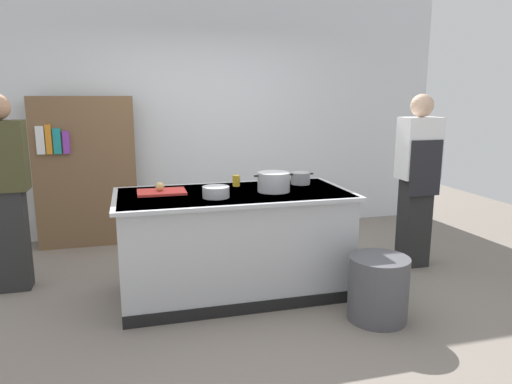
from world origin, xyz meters
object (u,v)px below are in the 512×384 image
stock_pot (274,182)px  person_chef (417,177)px  trash_bin (378,288)px  bookshelf (86,172)px  person_guest (6,189)px  onion (160,187)px  sauce_pan (300,178)px  mixing_bowl (216,192)px  juice_cup (236,181)px

stock_pot → person_chef: person_chef is taller
trash_bin → bookshelf: size_ratio=0.29×
bookshelf → person_guest: bearing=-114.6°
onion → sauce_pan: bearing=4.1°
trash_bin → person_chef: (0.94, 0.97, 0.66)m
person_chef → mixing_bowl: bearing=119.0°
mixing_bowl → person_guest: person_guest is taller
sauce_pan → mixing_bowl: bearing=-156.4°
onion → trash_bin: 1.94m
trash_bin → bookshelf: bookshelf is taller
juice_cup → trash_bin: (0.88, -1.05, -0.70)m
onion → person_guest: person_guest is taller
onion → juice_cup: bearing=11.9°
sauce_pan → trash_bin: bearing=-74.2°
juice_cup → stock_pot: bearing=-50.6°
juice_cup → bookshelf: bearing=132.6°
person_guest → stock_pot: bearing=83.7°
person_chef → bookshelf: person_chef is taller
stock_pot → mixing_bowl: (-0.52, -0.12, -0.04)m
person_guest → bookshelf: bearing=164.9°
sauce_pan → person_chef: 1.22m
stock_pot → person_guest: person_guest is taller
onion → person_guest: bearing=160.2°
mixing_bowl → juice_cup: juice_cup is taller
person_chef → trash_bin: bearing=155.3°
juice_cup → person_guest: size_ratio=0.06×
juice_cup → trash_bin: 1.53m
onion → stock_pot: (0.94, -0.17, 0.03)m
bookshelf → mixing_bowl: bearing=-59.7°
stock_pot → bookshelf: (-1.67, 1.85, -0.13)m
onion → mixing_bowl: size_ratio=0.34×
sauce_pan → trash_bin: size_ratio=0.49×
onion → mixing_bowl: bearing=-33.8°
person_guest → trash_bin: bearing=73.9°
person_chef → person_guest: (-3.78, 0.39, -0.00)m
sauce_pan → juice_cup: bearing=175.0°
stock_pot → person_guest: 2.31m
sauce_pan → bookshelf: size_ratio=0.14×
sauce_pan → bookshelf: (-2.01, 1.59, -0.10)m
onion → mixing_bowl: onion is taller
person_chef → onion: bearing=110.9°
sauce_pan → bookshelf: bookshelf is taller
onion → sauce_pan: 1.29m
stock_pot → trash_bin: size_ratio=0.69×
mixing_bowl → stock_pot: bearing=12.6°
onion → bookshelf: bearing=113.3°
person_guest → sauce_pan: bearing=91.3°
sauce_pan → mixing_bowl: size_ratio=1.12×
sauce_pan → person_guest: (-2.56, 0.37, -0.04)m
stock_pot → person_guest: size_ratio=0.20×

